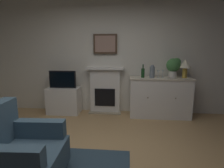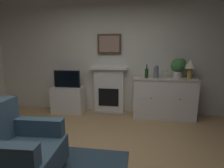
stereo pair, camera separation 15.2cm
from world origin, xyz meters
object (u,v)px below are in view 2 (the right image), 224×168
object	(u,v)px
sideboard_cabinet	(164,98)
tv_set	(67,79)
vase_decorative	(156,72)
table_lamp	(190,65)
potted_plant_small	(178,66)
wine_bottle	(147,73)
fireplace_unit	(109,90)
wine_glass_center	(167,72)
framed_picture	(109,44)
tv_cabinet	(68,100)
armchair	(17,150)
wine_glass_left	(162,73)

from	to	relation	value
sideboard_cabinet	tv_set	xyz separation A→B (m)	(-2.24, -0.01, 0.37)
vase_decorative	table_lamp	bearing A→B (deg)	4.08
table_lamp	potted_plant_small	xyz separation A→B (m)	(-0.23, 0.05, -0.02)
wine_bottle	sideboard_cabinet	bearing A→B (deg)	5.52
fireplace_unit	wine_glass_center	bearing A→B (deg)	-6.70
framed_picture	potted_plant_small	world-z (taller)	framed_picture
wine_bottle	tv_cabinet	bearing A→B (deg)	178.34
framed_picture	vase_decorative	bearing A→B (deg)	-14.37
framed_picture	vase_decorative	distance (m)	1.25
wine_glass_center	potted_plant_small	distance (m)	0.27
tv_set	armchair	distance (m)	2.37
wine_bottle	potted_plant_small	xyz separation A→B (m)	(0.67, 0.08, 0.15)
fireplace_unit	vase_decorative	distance (m)	1.19
sideboard_cabinet	framed_picture	bearing A→B (deg)	170.00
sideboard_cabinet	vase_decorative	xyz separation A→B (m)	(-0.20, -0.05, 0.59)
tv_cabinet	table_lamp	bearing A→B (deg)	-0.31
vase_decorative	wine_bottle	bearing A→B (deg)	176.64
framed_picture	sideboard_cabinet	xyz separation A→B (m)	(1.26, -0.22, -1.18)
wine_glass_left	tv_cabinet	xyz separation A→B (m)	(-2.17, 0.06, -0.71)
sideboard_cabinet	fireplace_unit	bearing A→B (deg)	172.00
wine_bottle	wine_glass_left	bearing A→B (deg)	-1.11
armchair	wine_glass_center	bearing A→B (deg)	50.28
wine_bottle	tv_set	distance (m)	1.85
vase_decorative	armchair	bearing A→B (deg)	-126.91
table_lamp	wine_glass_left	world-z (taller)	table_lamp
fireplace_unit	tv_set	bearing A→B (deg)	-169.23
table_lamp	armchair	world-z (taller)	table_lamp
fireplace_unit	framed_picture	xyz separation A→B (m)	(-0.00, 0.05, 1.09)
potted_plant_small	armchair	xyz separation A→B (m)	(-2.17, -2.36, -0.77)
tv_cabinet	tv_set	world-z (taller)	tv_set
potted_plant_small	armchair	distance (m)	3.30
sideboard_cabinet	tv_cabinet	size ratio (longest dim) A/B	1.80
tv_cabinet	wine_glass_left	bearing A→B (deg)	-1.58
wine_glass_center	wine_bottle	bearing A→B (deg)	-171.96
table_lamp	potted_plant_small	distance (m)	0.23
wine_glass_center	tv_cabinet	bearing A→B (deg)	-179.78
potted_plant_small	sideboard_cabinet	bearing A→B (deg)	-170.61
wine_bottle	wine_glass_left	size ratio (longest dim) A/B	1.76
fireplace_unit	tv_set	distance (m)	1.03
vase_decorative	armchair	xyz separation A→B (m)	(-1.70, -2.27, -0.66)
vase_decorative	tv_cabinet	distance (m)	2.16
tv_set	table_lamp	bearing A→B (deg)	0.17
wine_glass_center	tv_cabinet	world-z (taller)	wine_glass_center
table_lamp	wine_glass_center	distance (m)	0.49
sideboard_cabinet	armchair	distance (m)	3.00
wine_bottle	tv_cabinet	world-z (taller)	wine_bottle
wine_glass_left	armchair	xyz separation A→B (m)	(-1.83, -2.27, -0.64)
vase_decorative	tv_cabinet	size ratio (longest dim) A/B	0.37
potted_plant_small	wine_glass_center	bearing A→B (deg)	-174.68
wine_glass_left	wine_glass_center	world-z (taller)	same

